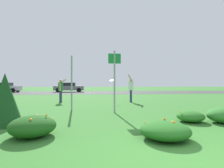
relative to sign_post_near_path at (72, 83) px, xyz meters
The scene contains 14 objects.
ground_plane 6.39m from the sign_post_near_path, 64.30° to the left, with size 120.00×120.00×0.00m, color #387A2D.
highway_strip 18.22m from the sign_post_near_path, 81.43° to the left, with size 120.00×9.47×0.01m, color #424244.
highway_center_stripe 18.22m from the sign_post_near_path, 81.43° to the left, with size 120.00×0.16×0.00m, color yellow.
daylily_clump_front_left 4.82m from the sign_post_near_path, 95.42° to the right, with size 1.12×1.23×0.54m.
daylily_clump_mid_right 6.01m from the sign_post_near_path, 62.58° to the right, with size 1.17×1.22×0.45m.
daylily_clump_mid_center 5.65m from the sign_post_near_path, 38.26° to the right, with size 0.91×0.95×0.38m.
sign_post_near_path is the anchor object (origin of this frame).
sign_post_by_roadside 2.36m from the sign_post_near_path, 30.85° to the right, with size 0.56×0.10×2.77m.
evergreen_shrub_side 3.79m from the sign_post_near_path, 116.42° to the right, with size 1.06×1.06×1.63m, color #19471E.
person_thrower_green_shirt 3.97m from the sign_post_near_path, 106.93° to the left, with size 0.55×0.50×1.64m.
person_catcher_white_shirt 4.99m from the sign_post_near_path, 41.98° to the left, with size 0.43×0.50×1.94m.
frisbee_pale_blue 4.18m from the sign_post_near_path, 55.41° to the left, with size 0.28×0.25×0.17m.
car_silver_leftmost 23.46m from the sign_post_near_path, 121.00° to the left, with size 4.50×2.00×1.45m.
car_gray_center_left 20.27m from the sign_post_near_path, 97.24° to the left, with size 4.50×2.00×1.45m.
Camera 1 is at (-1.70, -2.75, 1.30)m, focal length 30.01 mm.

